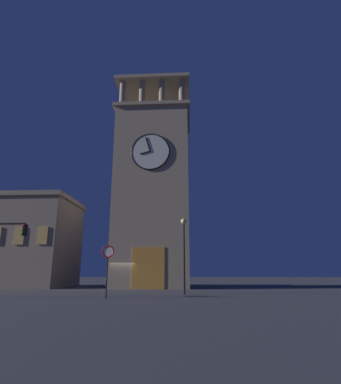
% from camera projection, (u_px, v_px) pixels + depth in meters
% --- Properties ---
extents(ground_plane, '(200.00, 200.00, 0.00)m').
position_uv_depth(ground_plane, '(123.00, 289.00, 30.25)').
color(ground_plane, '#424247').
extents(clocktower, '(8.68, 7.94, 26.57)m').
position_uv_depth(clocktower, '(153.00, 193.00, 35.65)').
color(clocktower, gray).
rests_on(clocktower, ground_plane).
extents(street_lamp, '(0.44, 0.44, 5.59)m').
position_uv_depth(street_lamp, '(184.00, 241.00, 23.40)').
color(street_lamp, black).
rests_on(street_lamp, ground_plane).
extents(no_horn_sign, '(0.78, 0.14, 3.19)m').
position_uv_depth(no_horn_sign, '(108.00, 256.00, 19.24)').
color(no_horn_sign, black).
rests_on(no_horn_sign, ground_plane).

